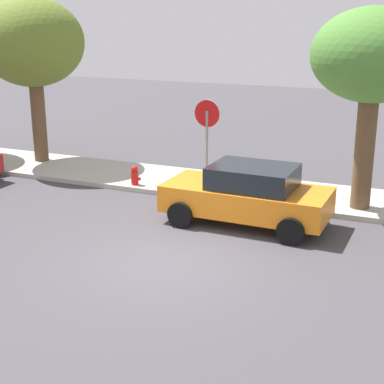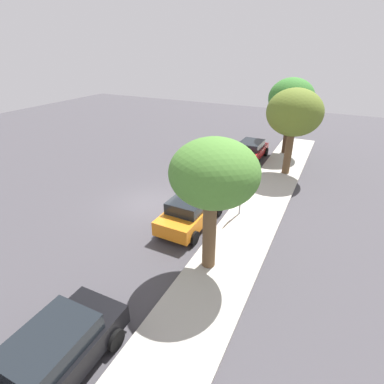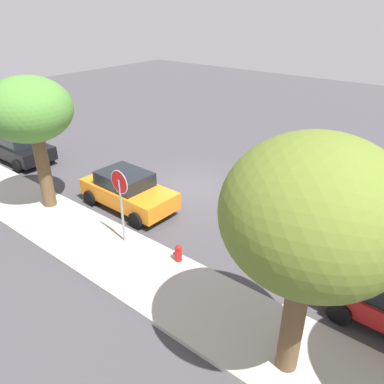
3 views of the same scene
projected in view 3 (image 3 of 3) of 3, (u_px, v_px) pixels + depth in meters
ground_plane at (188, 189)px, 16.62m from camera, size 60.00×60.00×0.00m
sidewalk_curb at (90, 241)px, 12.86m from camera, size 32.00×2.63×0.14m
stop_sign at (120, 195)px, 11.98m from camera, size 0.80×0.08×2.74m
parked_car_orange at (128, 190)px, 14.79m from camera, size 4.06×2.02×1.50m
parked_car_black at (17, 146)px, 19.35m from camera, size 4.59×2.06×1.46m
street_tree_near_corner at (29, 112)px, 13.25m from camera, size 3.07×3.07×5.19m
street_tree_mid_block at (313, 216)px, 6.60m from camera, size 3.40×3.40×5.53m
fire_hydrant at (178, 255)px, 11.69m from camera, size 0.30×0.22×0.72m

